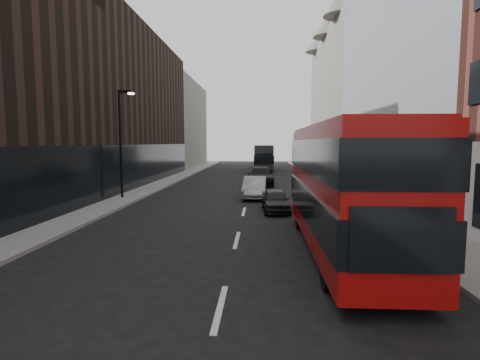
# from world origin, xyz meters

# --- Properties ---
(ground) EXTENTS (140.00, 140.00, 0.00)m
(ground) POSITION_xyz_m (0.00, 0.00, 0.00)
(ground) COLOR black
(ground) RESTS_ON ground
(sidewalk_right) EXTENTS (3.00, 80.00, 0.15)m
(sidewalk_right) POSITION_xyz_m (7.50, 25.00, 0.07)
(sidewalk_right) COLOR slate
(sidewalk_right) RESTS_ON ground
(sidewalk_left) EXTENTS (2.00, 80.00, 0.15)m
(sidewalk_left) POSITION_xyz_m (-8.00, 25.00, 0.07)
(sidewalk_left) COLOR slate
(sidewalk_left) RESTS_ON ground
(building_modern_block) EXTENTS (5.03, 22.00, 20.00)m
(building_modern_block) POSITION_xyz_m (11.47, 21.00, 9.90)
(building_modern_block) COLOR #A3A7AD
(building_modern_block) RESTS_ON ground
(building_victorian) EXTENTS (6.50, 24.00, 21.00)m
(building_victorian) POSITION_xyz_m (11.38, 44.00, 9.66)
(building_victorian) COLOR slate
(building_victorian) RESTS_ON ground
(building_left_mid) EXTENTS (5.00, 24.00, 14.00)m
(building_left_mid) POSITION_xyz_m (-11.50, 30.00, 7.00)
(building_left_mid) COLOR black
(building_left_mid) RESTS_ON ground
(building_left_far) EXTENTS (5.00, 20.00, 13.00)m
(building_left_far) POSITION_xyz_m (-11.50, 52.00, 6.50)
(building_left_far) COLOR slate
(building_left_far) RESTS_ON ground
(street_lamp) EXTENTS (1.06, 0.22, 7.00)m
(street_lamp) POSITION_xyz_m (-8.22, 18.00, 4.18)
(street_lamp) COLOR black
(street_lamp) RESTS_ON sidewalk_left
(red_bus) EXTENTS (2.58, 10.77, 4.34)m
(red_bus) POSITION_xyz_m (3.69, 6.61, 2.41)
(red_bus) COLOR #930A09
(red_bus) RESTS_ON ground
(grey_bus) EXTENTS (2.71, 10.63, 3.41)m
(grey_bus) POSITION_xyz_m (1.19, 44.95, 1.83)
(grey_bus) COLOR black
(grey_bus) RESTS_ON ground
(car_a) EXTENTS (1.62, 3.65, 1.22)m
(car_a) POSITION_xyz_m (1.74, 14.16, 0.61)
(car_a) COLOR black
(car_a) RESTS_ON ground
(car_b) EXTENTS (1.65, 4.40, 1.43)m
(car_b) POSITION_xyz_m (0.50, 19.25, 0.72)
(car_b) COLOR gray
(car_b) RESTS_ON ground
(car_c) EXTENTS (2.45, 5.55, 1.58)m
(car_c) POSITION_xyz_m (0.87, 27.31, 0.79)
(car_c) COLOR black
(car_c) RESTS_ON ground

